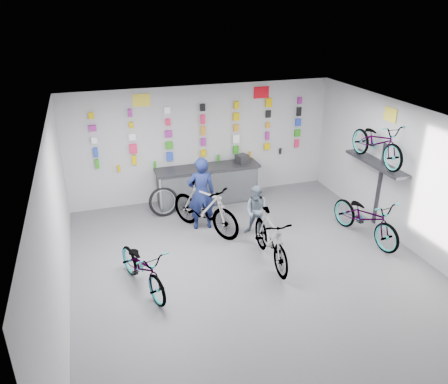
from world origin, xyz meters
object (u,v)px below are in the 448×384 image
object	(u,v)px
bike_center	(271,239)
clerk	(201,194)
bike_left	(143,267)
bike_right	(366,217)
bike_service	(205,208)
counter	(208,185)
customer	(257,211)

from	to	relation	value
bike_center	clerk	world-z (taller)	clerk
bike_left	bike_right	xyz separation A→B (m)	(4.99, 0.36, 0.06)
bike_center	bike_right	world-z (taller)	bike_center
bike_service	clerk	size ratio (longest dim) A/B	1.14
bike_right	clerk	size ratio (longest dim) A/B	1.13
bike_center	bike_right	distance (m)	2.42
bike_left	clerk	distance (m)	2.59
bike_right	clerk	world-z (taller)	clerk
counter	clerk	world-z (taller)	clerk
counter	bike_center	size ratio (longest dim) A/B	1.49
bike_service	bike_right	bearing A→B (deg)	-55.02
customer	clerk	bearing A→B (deg)	-173.06
bike_left	bike_right	size ratio (longest dim) A/B	0.89
bike_left	customer	bearing A→B (deg)	6.66
bike_center	clerk	size ratio (longest dim) A/B	1.04
bike_center	bike_right	bearing A→B (deg)	8.51
bike_left	customer	world-z (taller)	customer
bike_right	clerk	xyz separation A→B (m)	(-3.34, 1.59, 0.35)
bike_left	bike_center	xyz separation A→B (m)	(2.58, 0.10, 0.09)
bike_right	clerk	distance (m)	3.72
counter	bike_right	size ratio (longest dim) A/B	1.36
counter	clerk	distance (m)	1.45
counter	bike_center	world-z (taller)	bike_center
bike_service	counter	bearing A→B (deg)	39.42
counter	bike_service	distance (m)	1.57
bike_left	bike_center	distance (m)	2.59
counter	customer	distance (m)	2.08
bike_center	customer	distance (m)	1.16
clerk	bike_center	bearing A→B (deg)	121.79
bike_left	bike_service	bearing A→B (deg)	28.62
bike_right	bike_service	xyz separation A→B (m)	(-3.31, 1.40, 0.08)
clerk	customer	xyz separation A→B (m)	(1.10, -0.71, -0.28)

